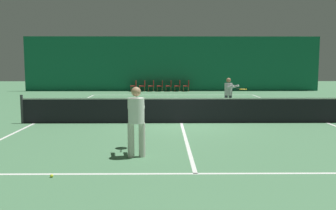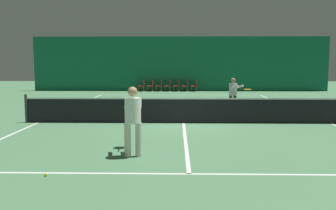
{
  "view_description": "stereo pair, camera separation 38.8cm",
  "coord_description": "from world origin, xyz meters",
  "px_view_note": "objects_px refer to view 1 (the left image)",
  "views": [
    {
      "loc": [
        -0.65,
        -13.88,
        2.3
      ],
      "look_at": [
        -0.53,
        -2.51,
        0.98
      ],
      "focal_mm": 40.0,
      "sensor_mm": 36.0,
      "label": 1
    },
    {
      "loc": [
        -0.26,
        -13.88,
        2.3
      ],
      "look_at": [
        -0.53,
        -2.51,
        0.98
      ],
      "focal_mm": 40.0,
      "sensor_mm": 36.0,
      "label": 2
    }
  ],
  "objects_px": {
    "courtside_chair_0": "(134,85)",
    "courtside_chair_4": "(169,85)",
    "player_near": "(136,116)",
    "courtside_chair_1": "(143,85)",
    "courtside_chair_3": "(161,85)",
    "courtside_chair_5": "(178,85)",
    "courtside_chair_2": "(152,85)",
    "tennis_ball": "(52,176)",
    "tennis_net": "(181,110)",
    "player_far": "(229,92)",
    "courtside_chair_6": "(187,85)"
  },
  "relations": [
    {
      "from": "courtside_chair_5",
      "to": "courtside_chair_0",
      "type": "bearing_deg",
      "value": -90.0
    },
    {
      "from": "courtside_chair_2",
      "to": "player_near",
      "type": "bearing_deg",
      "value": 0.74
    },
    {
      "from": "tennis_net",
      "to": "courtside_chair_1",
      "type": "relative_size",
      "value": 14.29
    },
    {
      "from": "courtside_chair_0",
      "to": "courtside_chair_4",
      "type": "height_order",
      "value": "same"
    },
    {
      "from": "player_far",
      "to": "courtside_chair_0",
      "type": "relative_size",
      "value": 1.86
    },
    {
      "from": "tennis_net",
      "to": "courtside_chair_4",
      "type": "bearing_deg",
      "value": 90.85
    },
    {
      "from": "tennis_net",
      "to": "courtside_chair_2",
      "type": "relative_size",
      "value": 14.29
    },
    {
      "from": "player_near",
      "to": "courtside_chair_2",
      "type": "distance_m",
      "value": 19.93
    },
    {
      "from": "courtside_chair_0",
      "to": "courtside_chair_2",
      "type": "relative_size",
      "value": 1.0
    },
    {
      "from": "courtside_chair_5",
      "to": "courtside_chair_6",
      "type": "height_order",
      "value": "same"
    },
    {
      "from": "courtside_chair_0",
      "to": "courtside_chair_5",
      "type": "xyz_separation_m",
      "value": [
        3.39,
        0.0,
        0.0
      ]
    },
    {
      "from": "player_far",
      "to": "courtside_chair_1",
      "type": "bearing_deg",
      "value": 169.42
    },
    {
      "from": "player_near",
      "to": "tennis_net",
      "type": "bearing_deg",
      "value": -20.06
    },
    {
      "from": "tennis_net",
      "to": "courtside_chair_5",
      "type": "distance_m",
      "value": 14.96
    },
    {
      "from": "courtside_chair_5",
      "to": "courtside_chair_1",
      "type": "bearing_deg",
      "value": -90.0
    },
    {
      "from": "player_far",
      "to": "courtside_chair_6",
      "type": "xyz_separation_m",
      "value": [
        -1.19,
        11.86,
        -0.42
      ]
    },
    {
      "from": "courtside_chair_4",
      "to": "courtside_chair_6",
      "type": "distance_m",
      "value": 1.35
    },
    {
      "from": "tennis_ball",
      "to": "courtside_chair_3",
      "type": "bearing_deg",
      "value": 84.72
    },
    {
      "from": "player_near",
      "to": "player_far",
      "type": "distance_m",
      "value": 8.85
    },
    {
      "from": "player_near",
      "to": "courtside_chair_1",
      "type": "xyz_separation_m",
      "value": [
        -0.94,
        19.93,
        -0.51
      ]
    },
    {
      "from": "courtside_chair_1",
      "to": "courtside_chair_2",
      "type": "distance_m",
      "value": 0.68
    },
    {
      "from": "courtside_chair_2",
      "to": "tennis_ball",
      "type": "distance_m",
      "value": 21.62
    },
    {
      "from": "courtside_chair_3",
      "to": "courtside_chair_6",
      "type": "bearing_deg",
      "value": 90.0
    },
    {
      "from": "player_near",
      "to": "courtside_chair_2",
      "type": "relative_size",
      "value": 2.03
    },
    {
      "from": "player_near",
      "to": "courtside_chair_6",
      "type": "xyz_separation_m",
      "value": [
        2.45,
        19.93,
        -0.51
      ]
    },
    {
      "from": "courtside_chair_2",
      "to": "courtside_chair_3",
      "type": "height_order",
      "value": "same"
    },
    {
      "from": "courtside_chair_5",
      "to": "tennis_ball",
      "type": "relative_size",
      "value": 12.73
    },
    {
      "from": "courtside_chair_2",
      "to": "courtside_chair_3",
      "type": "bearing_deg",
      "value": 90.0
    },
    {
      "from": "courtside_chair_1",
      "to": "courtside_chair_6",
      "type": "relative_size",
      "value": 1.0
    },
    {
      "from": "courtside_chair_3",
      "to": "courtside_chair_2",
      "type": "bearing_deg",
      "value": -90.0
    },
    {
      "from": "courtside_chair_1",
      "to": "courtside_chair_3",
      "type": "relative_size",
      "value": 1.0
    },
    {
      "from": "player_near",
      "to": "courtside_chair_1",
      "type": "height_order",
      "value": "player_near"
    },
    {
      "from": "courtside_chair_5",
      "to": "player_near",
      "type": "bearing_deg",
      "value": -5.08
    },
    {
      "from": "courtside_chair_1",
      "to": "tennis_ball",
      "type": "xyz_separation_m",
      "value": [
        -0.64,
        -21.57,
        -0.45
      ]
    },
    {
      "from": "courtside_chair_5",
      "to": "player_far",
      "type": "bearing_deg",
      "value": 8.94
    },
    {
      "from": "player_near",
      "to": "player_far",
      "type": "xyz_separation_m",
      "value": [
        3.64,
        8.06,
        -0.08
      ]
    },
    {
      "from": "courtside_chair_0",
      "to": "courtside_chair_1",
      "type": "bearing_deg",
      "value": 90.0
    },
    {
      "from": "tennis_net",
      "to": "player_near",
      "type": "bearing_deg",
      "value": -104.84
    },
    {
      "from": "tennis_net",
      "to": "courtside_chair_0",
      "type": "distance_m",
      "value": 15.24
    },
    {
      "from": "player_near",
      "to": "courtside_chair_4",
      "type": "bearing_deg",
      "value": -8.37
    },
    {
      "from": "courtside_chair_0",
      "to": "courtside_chair_6",
      "type": "distance_m",
      "value": 4.06
    },
    {
      "from": "tennis_net",
      "to": "courtside_chair_2",
      "type": "bearing_deg",
      "value": 96.01
    },
    {
      "from": "tennis_net",
      "to": "courtside_chair_0",
      "type": "bearing_deg",
      "value": 101.08
    },
    {
      "from": "player_near",
      "to": "courtside_chair_3",
      "type": "relative_size",
      "value": 2.03
    },
    {
      "from": "courtside_chair_5",
      "to": "courtside_chair_3",
      "type": "bearing_deg",
      "value": -90.0
    },
    {
      "from": "tennis_net",
      "to": "tennis_ball",
      "type": "height_order",
      "value": "tennis_net"
    },
    {
      "from": "tennis_net",
      "to": "courtside_chair_3",
      "type": "distance_m",
      "value": 14.98
    },
    {
      "from": "player_near",
      "to": "tennis_ball",
      "type": "xyz_separation_m",
      "value": [
        -1.58,
        -1.64,
        -0.96
      ]
    },
    {
      "from": "courtside_chair_3",
      "to": "courtside_chair_6",
      "type": "distance_m",
      "value": 2.03
    },
    {
      "from": "courtside_chair_4",
      "to": "courtside_chair_6",
      "type": "xyz_separation_m",
      "value": [
        1.35,
        0.0,
        0.0
      ]
    }
  ]
}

